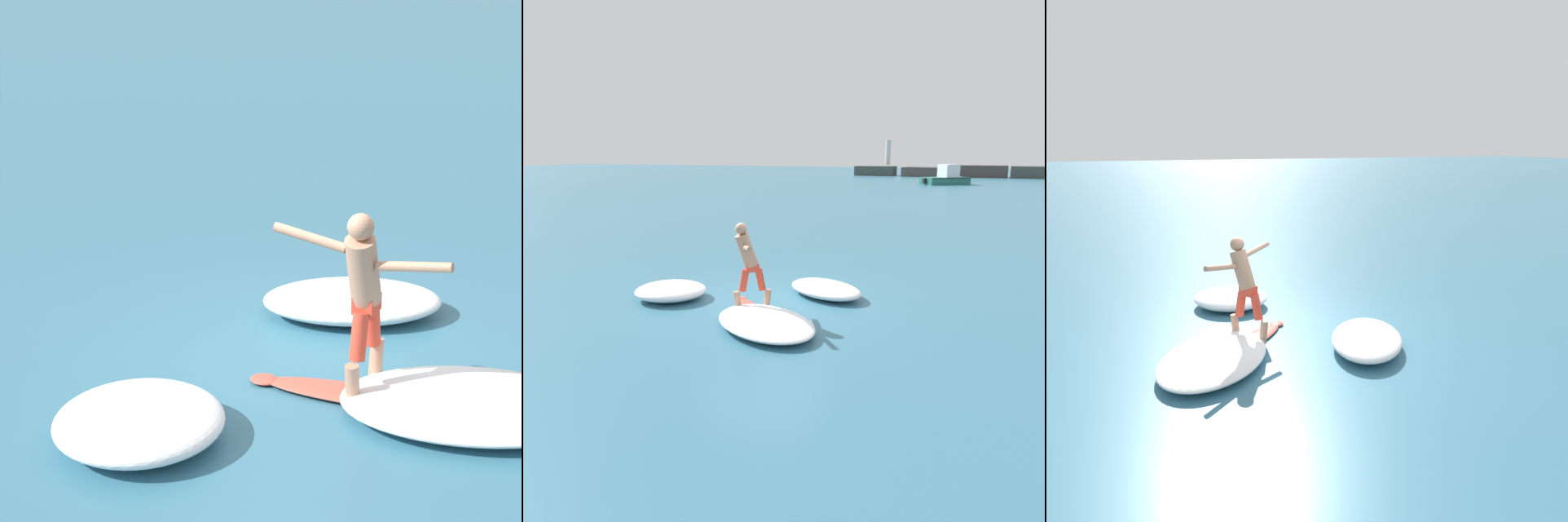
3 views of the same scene
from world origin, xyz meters
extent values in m
plane|color=#356D85|center=(0.00, 0.00, 0.00)|extent=(200.00, 200.00, 0.00)
ellipsoid|color=#DB5240|center=(0.09, -0.91, 0.04)|extent=(1.62, 1.76, 0.07)
ellipsoid|color=#DB5240|center=(-0.57, -0.16, 0.04)|extent=(0.37, 0.37, 0.06)
ellipsoid|color=#2D2D33|center=(0.09, -0.91, 0.04)|extent=(1.64, 1.78, 0.03)
cone|color=black|center=(0.62, -1.51, -0.06)|extent=(0.07, 0.07, 0.14)
cone|color=black|center=(0.62, -1.32, -0.06)|extent=(0.07, 0.07, 0.14)
cone|color=black|center=(0.43, -1.49, -0.06)|extent=(0.07, 0.07, 0.14)
cylinder|color=tan|center=(-0.16, -1.09, 0.28)|extent=(0.22, 0.21, 0.42)
cylinder|color=red|center=(-0.05, -1.01, 0.70)|extent=(0.27, 0.25, 0.46)
cylinder|color=tan|center=(0.34, -0.72, 0.28)|extent=(0.22, 0.21, 0.42)
cylinder|color=red|center=(0.22, -0.81, 0.70)|extent=(0.27, 0.25, 0.46)
cube|color=red|center=(0.09, -0.91, 0.97)|extent=(0.33, 0.31, 0.16)
cylinder|color=tan|center=(0.00, -0.97, 1.32)|extent=(0.55, 0.51, 0.72)
sphere|color=tan|center=(-0.08, -1.03, 1.76)|extent=(0.24, 0.24, 0.24)
cylinder|color=tan|center=(0.24, -1.41, 1.46)|extent=(0.49, 0.63, 0.21)
cylinder|color=tan|center=(-0.35, -0.61, 1.58)|extent=(0.49, 0.63, 0.20)
ellipsoid|color=white|center=(-2.08, -0.66, 0.19)|extent=(2.16, 2.14, 0.37)
ellipsoid|color=white|center=(0.74, -1.70, 0.13)|extent=(2.86, 2.67, 0.26)
ellipsoid|color=white|center=(1.09, 0.88, 0.17)|extent=(2.28, 1.98, 0.33)
camera|label=1|loc=(-5.71, -9.62, 5.18)|focal=85.00mm
camera|label=2|loc=(4.52, -9.93, 3.26)|focal=35.00mm
camera|label=3|loc=(8.19, -3.30, 3.44)|focal=35.00mm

